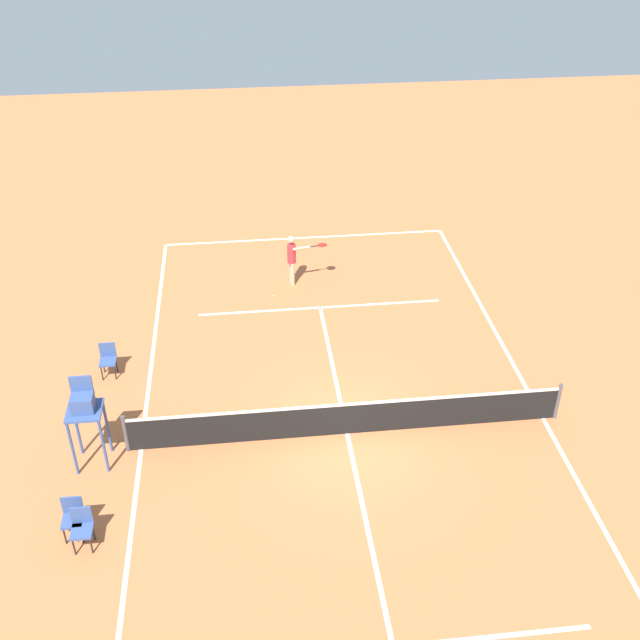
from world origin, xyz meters
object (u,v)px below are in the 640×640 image
(player_serving, at_px, (293,256))
(courtside_chair_near, at_px, (82,527))
(umpire_chair, at_px, (84,409))
(courtside_chair_far, at_px, (73,516))
(tennis_ball, at_px, (274,296))
(courtside_chair_mid, at_px, (108,358))

(player_serving, xyz_separation_m, courtside_chair_near, (5.28, 10.31, -0.51))
(player_serving, bearing_deg, umpire_chair, -45.49)
(player_serving, bearing_deg, courtside_chair_far, -39.60)
(tennis_ball, xyz_separation_m, courtside_chair_mid, (4.74, 3.57, 0.50))
(umpire_chair, relative_size, courtside_chair_mid, 2.54)
(player_serving, relative_size, umpire_chair, 0.73)
(player_serving, relative_size, courtside_chair_near, 1.84)
(umpire_chair, bearing_deg, player_serving, -124.80)
(tennis_ball, relative_size, umpire_chair, 0.03)
(tennis_ball, height_order, courtside_chair_far, courtside_chair_far)
(courtside_chair_near, bearing_deg, tennis_ball, -115.57)
(umpire_chair, height_order, courtside_chair_far, umpire_chair)
(courtside_chair_mid, bearing_deg, courtside_chair_far, 89.33)
(umpire_chair, relative_size, courtside_chair_far, 2.54)
(tennis_ball, xyz_separation_m, umpire_chair, (4.70, 7.03, 1.57))
(umpire_chair, bearing_deg, courtside_chair_near, 92.96)
(tennis_ball, distance_m, courtside_chair_near, 10.60)
(courtside_chair_mid, bearing_deg, umpire_chair, 90.65)
(courtside_chair_mid, relative_size, courtside_chair_far, 1.00)
(courtside_chair_near, xyz_separation_m, courtside_chair_mid, (0.17, -5.97, 0.00))
(umpire_chair, xyz_separation_m, courtside_chair_mid, (0.04, -3.46, -1.07))
(umpire_chair, bearing_deg, courtside_chair_far, 87.27)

